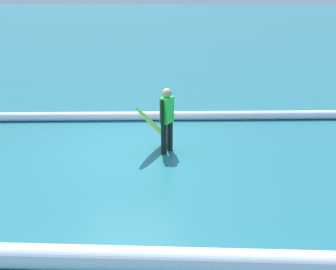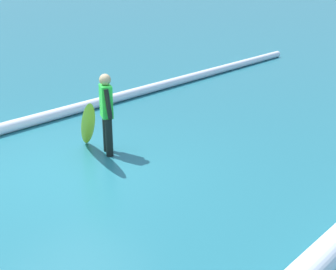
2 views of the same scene
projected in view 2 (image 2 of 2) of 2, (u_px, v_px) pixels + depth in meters
ground_plane at (69, 167)px, 7.93m from camera, size 153.27×153.27×0.00m
surfer at (106, 110)px, 8.26m from camera, size 0.35×0.57×1.58m
surfboard at (88, 125)px, 8.24m from camera, size 1.03×1.32×1.26m
wave_crest_foreground at (31, 121)px, 10.09m from camera, size 25.35×0.33×0.26m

